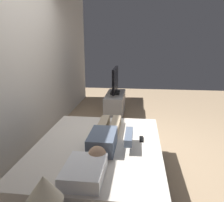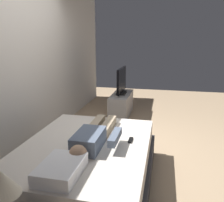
% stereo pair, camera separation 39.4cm
% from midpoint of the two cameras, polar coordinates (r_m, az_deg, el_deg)
% --- Properties ---
extents(ground_plane, '(10.00, 10.00, 0.00)m').
position_cam_midpoint_polar(ground_plane, '(3.60, 4.56, -13.31)').
color(ground_plane, tan).
extents(back_wall, '(6.40, 0.10, 2.80)m').
position_cam_midpoint_polar(back_wall, '(4.02, -15.09, 10.07)').
color(back_wall, silver).
rests_on(back_wall, ground).
extents(bed, '(1.97, 1.49, 0.54)m').
position_cam_midpoint_polar(bed, '(2.85, -2.16, -15.40)').
color(bed, '#333338').
rests_on(bed, ground).
extents(pillow, '(0.48, 0.34, 0.12)m').
position_cam_midpoint_polar(pillow, '(2.13, -6.99, -16.26)').
color(pillow, white).
rests_on(pillow, bed).
extents(person, '(1.26, 0.46, 0.18)m').
position_cam_midpoint_polar(person, '(2.69, -0.29, -8.71)').
color(person, slate).
rests_on(person, bed).
extents(remote, '(0.15, 0.04, 0.02)m').
position_cam_midpoint_polar(remote, '(2.81, 8.61, -9.49)').
color(remote, black).
rests_on(remote, bed).
extents(tv_stand, '(1.10, 0.40, 0.50)m').
position_cam_midpoint_polar(tv_stand, '(5.37, 4.38, -0.88)').
color(tv_stand, '#B7B2AD').
rests_on(tv_stand, ground).
extents(tv, '(0.88, 0.20, 0.59)m').
position_cam_midpoint_polar(tv, '(5.25, 4.49, 4.75)').
color(tv, black).
rests_on(tv, tv_stand).
extents(lamp, '(0.22, 0.22, 0.42)m').
position_cam_midpoint_polar(lamp, '(1.56, -18.48, -18.83)').
color(lamp, '#59595B').
rests_on(lamp, nightstand).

